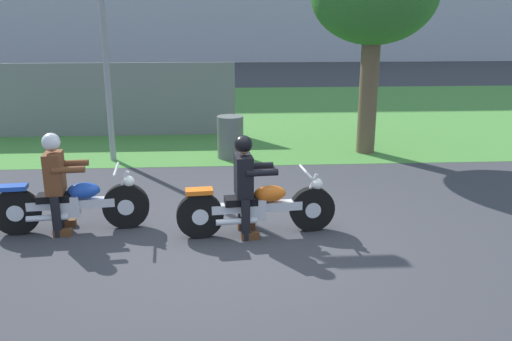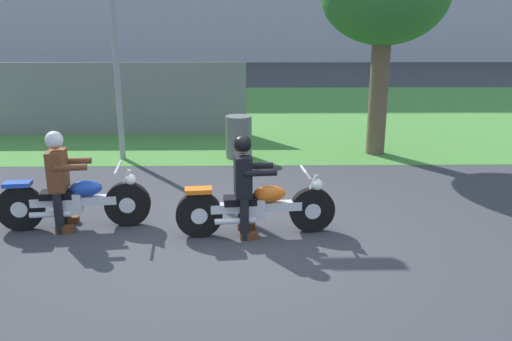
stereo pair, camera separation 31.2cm
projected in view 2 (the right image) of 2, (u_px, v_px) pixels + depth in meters
The scene contains 8 objects.
ground at pixel (236, 240), 7.10m from camera, with size 120.00×120.00×0.00m, color #38383D.
grass_verge at pixel (242, 113), 16.37m from camera, with size 60.00×12.00×0.01m, color #478438.
motorcycle_lead at pixel (257, 207), 7.21m from camera, with size 2.18×0.66×0.87m.
rider_lead at pixel (244, 178), 7.07m from camera, with size 0.58×0.50×1.39m.
motorcycle_follow at pixel (75, 201), 7.42m from camera, with size 2.11×0.66×0.88m.
rider_follow at pixel (59, 173), 7.28m from camera, with size 0.58×0.50×1.40m.
trash_can at pixel (239, 137), 11.14m from camera, with size 0.55×0.55×0.89m, color #595E5B.
fence_segment at pixel (106, 99), 13.20m from camera, with size 7.00×0.06×1.80m, color slate.
Camera 2 is at (0.15, -6.56, 2.89)m, focal length 37.20 mm.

